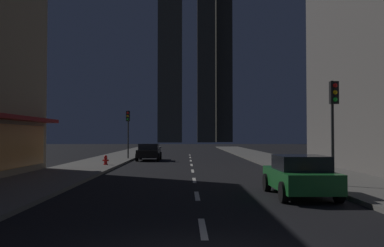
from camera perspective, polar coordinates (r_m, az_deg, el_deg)
The scene contains 12 objects.
ground_plane at distance 38.58m, azimuth -0.21°, elevation -4.91°, with size 78.00×136.00×0.10m, color black.
sidewalk_right at distance 39.27m, azimuth 10.09°, elevation -4.64°, with size 4.00×76.00×0.15m, color #605E59.
sidewalk_left at distance 39.14m, azimuth -10.54°, elevation -4.65°, with size 4.00×76.00×0.15m, color #605E59.
lane_marking_center at distance 25.41m, azimuth 0.09°, elevation -6.47°, with size 0.16×43.80×0.01m.
skyscraper_distant_tall at distance 136.53m, azimuth -2.97°, elevation 8.98°, with size 7.57×7.52×54.65m, color #474435.
skyscraper_distant_mid at distance 138.26m, azimuth 1.92°, elevation 12.10°, with size 5.59×5.21×70.01m, color #3C392D.
skyscraper_distant_short at distance 143.62m, azimuth 4.32°, elevation 10.78°, with size 5.29×5.94×66.09m, color #323025.
car_parked_near at distance 15.31m, azimuth 14.40°, elevation -6.85°, with size 1.98×4.24×1.45m.
car_parked_far at distance 36.45m, azimuth -5.85°, elevation -3.85°, with size 1.98×4.24×1.45m.
fire_hydrant_far_left at distance 29.38m, azimuth -11.64°, elevation -4.91°, with size 0.42×0.30×0.65m.
traffic_light_near_right at distance 17.68m, azimuth 18.66°, elevation 1.84°, with size 0.32×0.48×4.20m.
traffic_light_far_left at distance 37.22m, azimuth -8.68°, elevation -0.02°, with size 0.32×0.48×4.20m.
Camera 1 is at (-0.38, -6.52, 2.14)m, focal length 39.30 mm.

